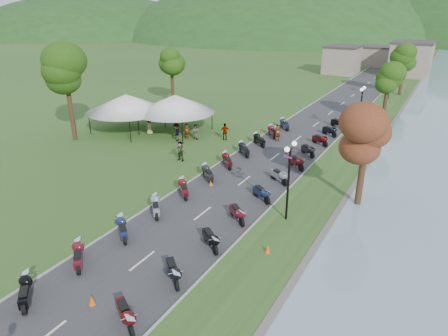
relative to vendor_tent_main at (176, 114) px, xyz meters
The scene contains 13 objects.
road 15.94m from the vendor_tent_main, 39.86° to the left, with size 7.00×120.00×0.02m, color #3B3B3E.
hills_backdrop 170.58m from the vendor_tent_main, 85.92° to the left, with size 360.00×120.00×76.00m, color #285621, non-canonical shape.
far_building 56.06m from the vendor_tent_main, 79.58° to the left, with size 18.00×16.00×5.00m, color gray.
moto_row_left 16.96m from the vendor_tent_main, 55.32° to the right, with size 2.60×43.41×1.10m, color #331411, non-canonical shape.
moto_row_right 16.95m from the vendor_tent_main, 30.15° to the right, with size 2.60×39.62×1.10m, color #331411, non-canonical shape.
vendor_tent_main is the anchor object (origin of this frame).
vendor_tent_side 5.17m from the vendor_tent_main, 153.90° to the right, with size 5.56×5.56×4.00m, color white, non-canonical shape.
tree_park_left 10.89m from the vendor_tent_main, 135.56° to the right, with size 4.03×4.03×11.18m, color #2D5913, non-canonical shape.
tree_lakeside 21.97m from the vendor_tent_main, 19.74° to the right, with size 2.77×2.77×7.69m, color #2D5913, non-canonical shape.
pedestrian_a 3.39m from the vendor_tent_main, 31.01° to the right, with size 0.57×0.42×1.57m, color slate.
pedestrian_b 3.88m from the vendor_tent_main, 18.84° to the right, with size 0.76×0.42×1.57m, color slate.
pedestrian_c 3.70m from the vendor_tent_main, 53.10° to the right, with size 1.18×0.49×1.82m, color slate.
traffic_cone_near 26.67m from the vendor_tent_main, 62.32° to the right, with size 0.32×0.32×0.50m, color #F2590C.
Camera 1 is at (12.56, -3.28, 12.65)m, focal length 32.00 mm.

